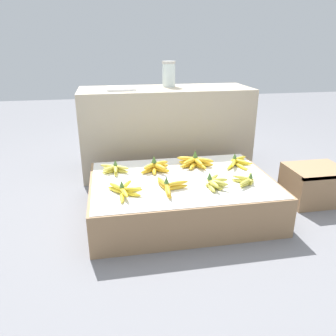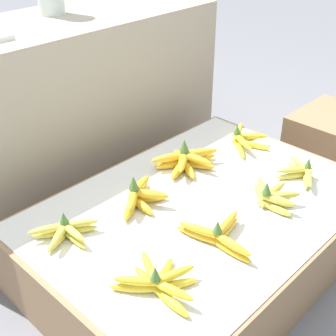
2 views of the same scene
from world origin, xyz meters
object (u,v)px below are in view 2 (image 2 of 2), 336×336
object	(u,v)px
banana_bunch_front_midright	(272,197)
banana_bunch_front_right	(301,172)
banana_bunch_middle_midleft	(140,196)
banana_bunch_front_midleft	(219,235)
banana_bunch_middle_midright	(186,160)
banana_bunch_middle_right	(243,139)
wooden_crate	(330,139)
banana_bunch_front_left	(158,282)
banana_bunch_middle_left	(65,231)

from	to	relation	value
banana_bunch_front_midright	banana_bunch_front_right	size ratio (longest dim) A/B	1.11
banana_bunch_middle_midleft	banana_bunch_front_midleft	bearing A→B (deg)	-84.72
banana_bunch_middle_midleft	banana_bunch_middle_midright	world-z (taller)	banana_bunch_middle_midright
banana_bunch_front_midright	banana_bunch_middle_midright	distance (m)	0.37
banana_bunch_middle_midleft	banana_bunch_middle_midright	bearing A→B (deg)	9.19
banana_bunch_front_midleft	banana_bunch_middle_right	world-z (taller)	banana_bunch_front_midleft
wooden_crate	banana_bunch_front_left	distance (m)	1.39
banana_bunch_front_midright	banana_bunch_middle_midleft	size ratio (longest dim) A/B	0.90
wooden_crate	banana_bunch_front_midleft	xyz separation A→B (m)	(-1.10, -0.18, 0.16)
wooden_crate	banana_bunch_front_left	size ratio (longest dim) A/B	1.59
banana_bunch_front_midleft	wooden_crate	bearing A→B (deg)	9.13
wooden_crate	banana_bunch_middle_midright	world-z (taller)	banana_bunch_middle_midright
banana_bunch_front_left	banana_bunch_middle_midleft	xyz separation A→B (m)	(0.23, 0.32, 0.01)
wooden_crate	banana_bunch_front_midleft	distance (m)	1.13
wooden_crate	banana_bunch_middle_right	bearing A→B (deg)	165.03
banana_bunch_front_midleft	banana_bunch_middle_midleft	bearing A→B (deg)	95.28
banana_bunch_front_right	banana_bunch_middle_left	bearing A→B (deg)	157.18
banana_bunch_front_right	banana_bunch_middle_left	world-z (taller)	banana_bunch_middle_left
banana_bunch_front_midleft	banana_bunch_front_right	distance (m)	0.50
banana_bunch_front_midleft	banana_bunch_front_midright	world-z (taller)	banana_bunch_front_midright
banana_bunch_middle_midleft	banana_bunch_middle_right	xyz separation A→B (m)	(0.59, 0.00, -0.01)
wooden_crate	banana_bunch_front_midleft	bearing A→B (deg)	-170.87
wooden_crate	banana_bunch_front_midright	distance (m)	0.85
banana_bunch_middle_midleft	banana_bunch_middle_right	bearing A→B (deg)	0.23
banana_bunch_front_left	banana_bunch_middle_midleft	bearing A→B (deg)	53.91
banana_bunch_middle_midleft	banana_bunch_middle_midright	xyz separation A→B (m)	(0.29, 0.05, 0.00)
banana_bunch_front_midleft	banana_bunch_middle_midright	bearing A→B (deg)	54.84
wooden_crate	banana_bunch_middle_midright	xyz separation A→B (m)	(-0.85, 0.19, 0.16)
banana_bunch_front_right	banana_bunch_middle_right	xyz separation A→B (m)	(0.07, 0.31, 0.00)
banana_bunch_middle_right	banana_bunch_middle_midleft	bearing A→B (deg)	-179.77
banana_bunch_front_right	banana_bunch_front_midright	bearing A→B (deg)	-176.51
banana_bunch_front_midright	banana_bunch_middle_midleft	distance (m)	0.45
banana_bunch_front_right	banana_bunch_middle_midright	size ratio (longest dim) A/B	0.70
banana_bunch_front_midright	banana_bunch_middle_left	distance (m)	0.69
banana_bunch_middle_midleft	banana_bunch_middle_right	world-z (taller)	banana_bunch_middle_midleft
banana_bunch_front_midright	banana_bunch_middle_left	size ratio (longest dim) A/B	1.00
banana_bunch_front_midleft	banana_bunch_front_midright	xyz separation A→B (m)	(0.28, -0.00, -0.00)
wooden_crate	banana_bunch_front_midright	xyz separation A→B (m)	(-0.82, -0.18, 0.15)
banana_bunch_front_left	banana_bunch_front_right	size ratio (longest dim) A/B	1.36
banana_bunch_middle_left	banana_bunch_middle_right	xyz separation A→B (m)	(0.88, -0.03, -0.00)
banana_bunch_front_right	banana_bunch_middle_midleft	bearing A→B (deg)	149.71
wooden_crate	banana_bunch_middle_right	distance (m)	0.58
banana_bunch_front_midright	banana_bunch_middle_midleft	xyz separation A→B (m)	(-0.31, 0.32, 0.00)
banana_bunch_middle_right	banana_bunch_front_right	bearing A→B (deg)	-101.80
banana_bunch_front_left	banana_bunch_front_right	distance (m)	0.76
banana_bunch_middle_left	banana_bunch_middle_midleft	world-z (taller)	banana_bunch_middle_midleft
banana_bunch_middle_midleft	banana_bunch_front_right	bearing A→B (deg)	-30.29
banana_bunch_front_left	banana_bunch_middle_left	size ratio (longest dim) A/B	1.24
wooden_crate	banana_bunch_middle_right	size ratio (longest dim) A/B	1.68
wooden_crate	banana_bunch_front_right	bearing A→B (deg)	-164.46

